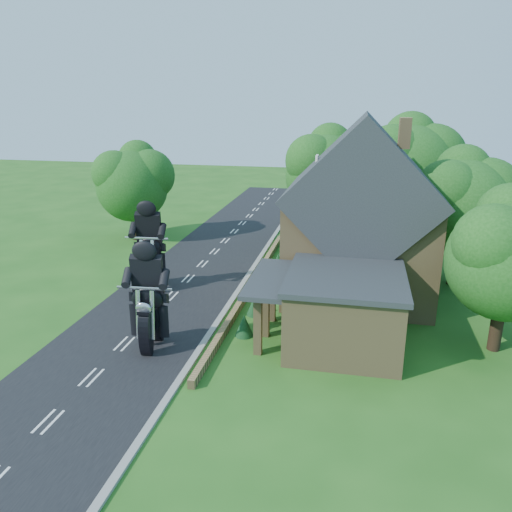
% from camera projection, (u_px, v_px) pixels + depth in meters
% --- Properties ---
extents(ground, '(120.00, 120.00, 0.00)m').
position_uv_depth(ground, '(150.00, 318.00, 26.12)').
color(ground, '#225618').
rests_on(ground, ground).
extents(road, '(7.00, 80.00, 0.02)m').
position_uv_depth(road, '(150.00, 317.00, 26.12)').
color(road, black).
rests_on(road, ground).
extents(kerb, '(0.30, 80.00, 0.12)m').
position_uv_depth(kerb, '(217.00, 323.00, 25.39)').
color(kerb, gray).
rests_on(kerb, ground).
extents(garden_wall, '(0.30, 22.00, 0.40)m').
position_uv_depth(garden_wall, '(251.00, 286.00, 29.88)').
color(garden_wall, '#977B4D').
rests_on(garden_wall, ground).
extents(house, '(9.54, 8.64, 10.24)m').
position_uv_depth(house, '(360.00, 220.00, 28.35)').
color(house, '#977B4D').
rests_on(house, ground).
extents(annex, '(7.05, 5.94, 3.44)m').
position_uv_depth(annex, '(342.00, 308.00, 22.91)').
color(annex, '#977B4D').
rests_on(annex, ground).
extents(tree_house_right, '(6.51, 6.00, 8.40)m').
position_uv_depth(tree_house_right, '(468.00, 201.00, 29.34)').
color(tree_house_right, black).
rests_on(tree_house_right, ground).
extents(tree_behind_house, '(7.81, 7.20, 10.08)m').
position_uv_depth(tree_behind_house, '(415.00, 166.00, 36.52)').
color(tree_behind_house, black).
rests_on(tree_behind_house, ground).
extents(tree_behind_left, '(6.94, 6.40, 9.16)m').
position_uv_depth(tree_behind_left, '(332.00, 169.00, 38.76)').
color(tree_behind_left, black).
rests_on(tree_behind_left, ground).
extents(tree_far_road, '(6.08, 5.60, 7.84)m').
position_uv_depth(tree_far_road, '(137.00, 180.00, 39.15)').
color(tree_far_road, black).
rests_on(tree_far_road, ground).
extents(shrub_a, '(0.90, 0.90, 1.10)m').
position_uv_depth(shrub_a, '(244.00, 325.00, 23.99)').
color(shrub_a, '#103518').
rests_on(shrub_a, ground).
extents(shrub_b, '(0.90, 0.90, 1.10)m').
position_uv_depth(shrub_b, '(255.00, 305.00, 26.32)').
color(shrub_b, '#103518').
rests_on(shrub_b, ground).
extents(shrub_c, '(0.90, 0.90, 1.10)m').
position_uv_depth(shrub_c, '(264.00, 288.00, 28.65)').
color(shrub_c, '#103518').
rests_on(shrub_c, ground).
extents(shrub_d, '(0.90, 0.90, 1.10)m').
position_uv_depth(shrub_d, '(278.00, 261.00, 33.31)').
color(shrub_d, '#103518').
rests_on(shrub_d, ground).
extents(shrub_e, '(0.90, 0.90, 1.10)m').
position_uv_depth(shrub_e, '(284.00, 251.00, 35.64)').
color(shrub_e, '#103518').
rests_on(shrub_e, ground).
extents(shrub_f, '(0.90, 0.90, 1.10)m').
position_uv_depth(shrub_f, '(289.00, 241.00, 37.98)').
color(shrub_f, '#103518').
rests_on(shrub_f, ground).
extents(motorcycle_lead, '(0.55, 1.69, 1.55)m').
position_uv_depth(motorcycle_lead, '(151.00, 333.00, 22.71)').
color(motorcycle_lead, black).
rests_on(motorcycle_lead, ground).
extents(motorcycle_follow, '(0.58, 1.77, 1.62)m').
position_uv_depth(motorcycle_follow, '(152.00, 276.00, 29.87)').
color(motorcycle_follow, black).
rests_on(motorcycle_follow, ground).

